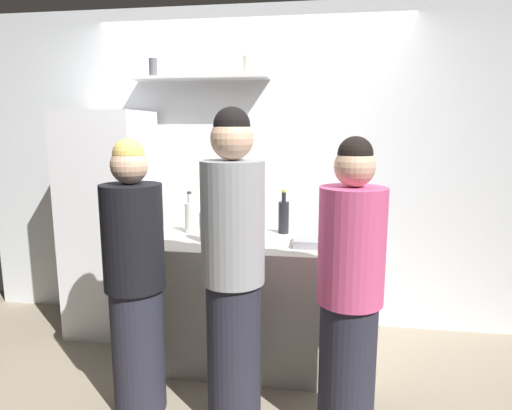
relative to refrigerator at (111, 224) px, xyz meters
name	(u,v)px	position (x,y,z in m)	size (l,w,h in m)	color
ground_plane	(220,400)	(1.09, -0.85, -0.89)	(5.28, 5.28, 0.00)	gray
back_wall_assembly	(252,169)	(1.08, 0.40, 0.42)	(4.80, 0.32, 2.60)	white
refrigerator	(111,224)	(0.00, 0.00, 0.00)	(0.62, 0.61, 1.77)	white
counter	(256,302)	(1.23, -0.34, -0.45)	(1.56, 0.68, 0.88)	#B7B2A8
baking_pan	(320,242)	(1.67, -0.40, 0.02)	(0.34, 0.24, 0.05)	gray
utensil_holder	(231,238)	(1.09, -0.50, 0.05)	(0.10, 0.10, 0.21)	#B2B2B7
wine_bottle_dark_glass	(284,216)	(1.40, -0.08, 0.12)	(0.08, 0.08, 0.32)	black
wine_bottle_pale_glass	(190,217)	(0.71, -0.17, 0.11)	(0.07, 0.07, 0.31)	#B2BFB2
water_bottle_plastic	(205,226)	(0.90, -0.42, 0.10)	(0.08, 0.08, 0.24)	silver
person_grey_hoodie	(233,273)	(1.21, -1.01, -0.01)	(0.34, 0.34, 1.75)	#262633
person_blonde	(135,282)	(0.63, -0.98, -0.11)	(0.34, 0.34, 1.59)	#262633
person_pink_top	(350,296)	(1.83, -1.03, -0.10)	(0.34, 0.34, 1.61)	#262633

